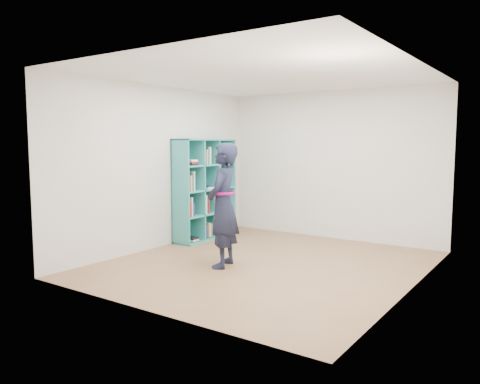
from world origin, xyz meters
The scene contains 9 objects.
floor centered at (0.00, 0.00, 0.00)m, with size 4.50×4.50×0.00m, color brown.
ceiling centered at (0.00, 0.00, 2.60)m, with size 4.50×4.50×0.00m, color white.
wall_left centered at (-2.00, 0.00, 1.30)m, with size 0.02×4.50×2.60m, color silver.
wall_right centered at (2.00, 0.00, 1.30)m, with size 0.02×4.50×2.60m, color silver.
wall_back centered at (0.00, 2.25, 1.30)m, with size 4.00×0.02×2.60m, color silver.
wall_front centered at (0.00, -2.25, 1.30)m, with size 4.00×0.02×2.60m, color silver.
bookshelf centered at (-1.83, 0.89, 0.86)m, with size 0.39×1.32×1.77m.
person centered at (-0.40, -0.43, 0.85)m, with size 0.58×0.72×1.70m.
smartphone centered at (-0.57, -0.40, 0.96)m, with size 0.06×0.08×0.12m.
Camera 1 is at (3.38, -5.48, 1.69)m, focal length 35.00 mm.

